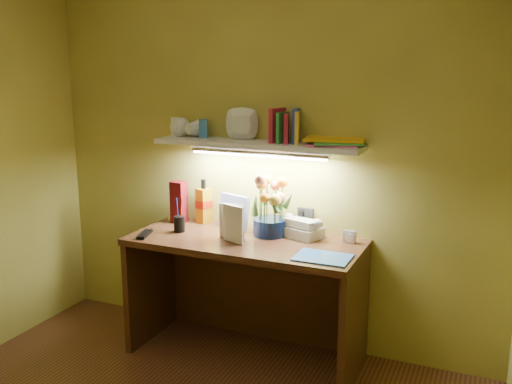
% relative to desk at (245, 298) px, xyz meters
% --- Properties ---
extents(desk, '(1.40, 0.60, 0.75)m').
position_rel_desk_xyz_m(desk, '(0.00, 0.00, 0.00)').
color(desk, '#3A210F').
rests_on(desk, ground).
extents(flower_bouquet, '(0.30, 0.30, 0.36)m').
position_rel_desk_xyz_m(flower_bouquet, '(0.10, 0.14, 0.55)').
color(flower_bouquet, '#0B1937').
rests_on(flower_bouquet, desk).
extents(telephone, '(0.26, 0.22, 0.13)m').
position_rel_desk_xyz_m(telephone, '(0.30, 0.18, 0.44)').
color(telephone, beige).
rests_on(telephone, desk).
extents(desk_clock, '(0.08, 0.04, 0.07)m').
position_rel_desk_xyz_m(desk_clock, '(0.59, 0.19, 0.41)').
color(desk_clock, '#B8B8BD').
rests_on(desk_clock, desk).
extents(whisky_bottle, '(0.10, 0.10, 0.29)m').
position_rel_desk_xyz_m(whisky_bottle, '(-0.41, 0.24, 0.52)').
color(whisky_bottle, '#C48709').
rests_on(whisky_bottle, desk).
extents(whisky_box, '(0.09, 0.09, 0.27)m').
position_rel_desk_xyz_m(whisky_box, '(-0.56, 0.18, 0.51)').
color(whisky_box, '#560B0E').
rests_on(whisky_box, desk).
extents(pen_cup, '(0.08, 0.08, 0.17)m').
position_rel_desk_xyz_m(pen_cup, '(-0.44, -0.01, 0.46)').
color(pen_cup, black).
rests_on(pen_cup, desk).
extents(art_card, '(0.22, 0.11, 0.22)m').
position_rel_desk_xyz_m(art_card, '(-0.16, 0.18, 0.48)').
color(art_card, white).
rests_on(art_card, desk).
extents(tv_remote, '(0.10, 0.18, 0.02)m').
position_rel_desk_xyz_m(tv_remote, '(-0.59, -0.17, 0.38)').
color(tv_remote, black).
rests_on(tv_remote, desk).
extents(blue_folder, '(0.30, 0.22, 0.01)m').
position_rel_desk_xyz_m(blue_folder, '(0.53, -0.14, 0.38)').
color(blue_folder, '#3574C4').
rests_on(blue_folder, desk).
extents(desk_book_a, '(0.16, 0.03, 0.21)m').
position_rel_desk_xyz_m(desk_book_a, '(-0.16, -0.01, 0.48)').
color(desk_book_a, silver).
rests_on(desk_book_a, desk).
extents(desk_book_b, '(0.16, 0.08, 0.22)m').
position_rel_desk_xyz_m(desk_book_b, '(-0.12, -0.05, 0.49)').
color(desk_book_b, white).
rests_on(desk_book_b, desk).
extents(wall_shelf, '(1.32, 0.33, 0.23)m').
position_rel_desk_xyz_m(wall_shelf, '(-0.01, 0.18, 0.96)').
color(wall_shelf, white).
rests_on(wall_shelf, ground).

